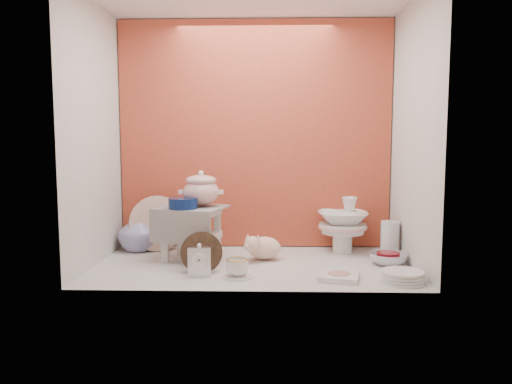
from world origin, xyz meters
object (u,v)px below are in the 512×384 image
porcelain_tower (343,225)px  blue_white_vase (138,230)px  mantel_clock (199,260)px  gold_rim_teacup (237,267)px  step_stool (192,233)px  dinner_plate_stack (403,277)px  soup_tureen (201,188)px  crystal_bowl (388,259)px  floral_platter (157,223)px  plush_pig (264,248)px

porcelain_tower → blue_white_vase: bearing=179.7°
mantel_clock → gold_rim_teacup: mantel_clock is taller
gold_rim_teacup → porcelain_tower: bearing=43.5°
step_stool → dinner_plate_stack: step_stool is taller
blue_white_vase → dinner_plate_stack: size_ratio=1.20×
blue_white_vase → dinner_plate_stack: blue_white_vase is taller
soup_tureen → crystal_bowl: soup_tureen is taller
floral_platter → plush_pig: 0.74m
blue_white_vase → mantel_clock: size_ratio=1.51×
floral_platter → plush_pig: size_ratio=1.42×
step_stool → gold_rim_teacup: 0.50m
crystal_bowl → porcelain_tower: porcelain_tower is taller
floral_platter → crystal_bowl: bearing=-12.8°
floral_platter → porcelain_tower: size_ratio=1.01×
floral_platter → soup_tureen: bearing=-32.4°
gold_rim_teacup → soup_tureen: bearing=120.5°
step_stool → blue_white_vase: bearing=164.7°
blue_white_vase → dinner_plate_stack: 1.67m
plush_pig → dinner_plate_stack: (0.70, -0.45, -0.05)m
soup_tureen → mantel_clock: size_ratio=1.47×
plush_pig → gold_rim_teacup: (-0.14, -0.38, -0.02)m
soup_tureen → blue_white_vase: size_ratio=0.97×
blue_white_vase → mantel_clock: 0.77m
floral_platter → plush_pig: bearing=-18.2°
crystal_bowl → mantel_clock: bearing=-165.3°
plush_pig → porcelain_tower: porcelain_tower is taller
soup_tureen → porcelain_tower: size_ratio=0.72×
floral_platter → dinner_plate_stack: floral_platter is taller
soup_tureen → gold_rim_teacup: (0.24, -0.41, -0.37)m
step_stool → porcelain_tower: 0.96m
mantel_clock → plush_pig: (0.34, 0.37, -0.01)m
dinner_plate_stack → porcelain_tower: 0.71m
blue_white_vase → gold_rim_teacup: (0.68, -0.61, -0.07)m
porcelain_tower → floral_platter: bearing=179.5°
plush_pig → crystal_bowl: bearing=-28.7°
porcelain_tower → mantel_clock: bearing=-144.9°
soup_tureen → plush_pig: bearing=-4.3°
floral_platter → mantel_clock: size_ratio=2.06×
floral_platter → porcelain_tower: 1.19m
gold_rim_teacup → step_stool: bearing=128.0°
crystal_bowl → dinner_plate_stack: bearing=-92.2°
floral_platter → gold_rim_teacup: size_ratio=3.05×
soup_tureen → crystal_bowl: 1.17m
step_stool → soup_tureen: (0.06, 0.03, 0.27)m
blue_white_vase → crystal_bowl: bearing=-11.7°
step_stool → porcelain_tower: porcelain_tower is taller
blue_white_vase → porcelain_tower: (1.32, -0.01, 0.05)m
soup_tureen → mantel_clock: (0.04, -0.40, -0.34)m
step_stool → crystal_bowl: step_stool is taller
step_stool → mantel_clock: 0.39m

